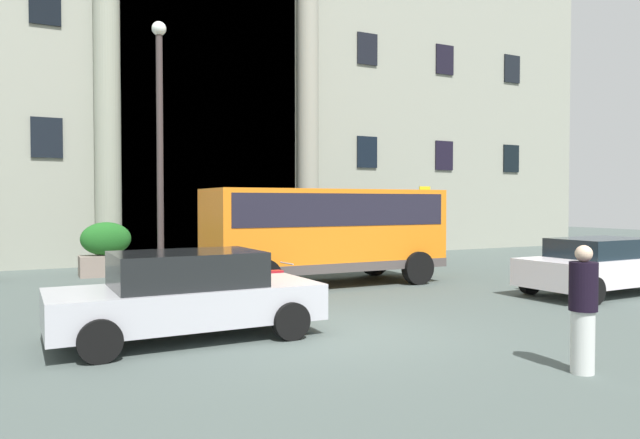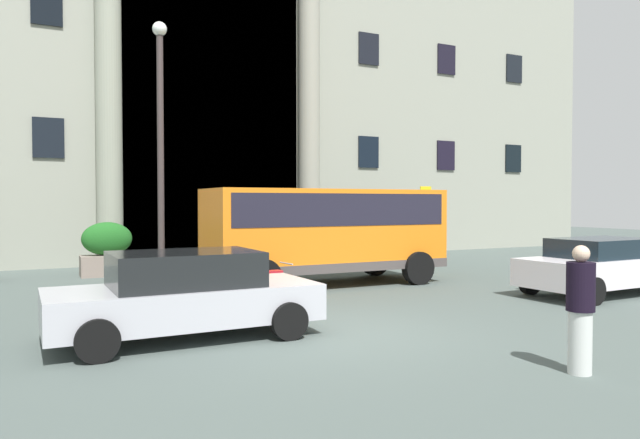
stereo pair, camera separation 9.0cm
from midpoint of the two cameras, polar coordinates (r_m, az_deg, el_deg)
ground_plane at (r=10.10m, az=2.52°, el=-11.50°), size 80.00×64.00×0.12m
office_building_facade at (r=27.62m, az=-16.20°, el=17.95°), size 41.66×9.69×20.04m
orange_minibus at (r=15.87m, az=0.76°, el=-0.78°), size 6.46×2.52×2.59m
bus_stop_sign at (r=19.79m, az=10.37°, el=0.12°), size 0.44×0.08×2.78m
hedge_planter_far_west at (r=20.26m, az=-7.24°, el=-2.39°), size 1.47×0.76×1.67m
hedge_planter_east at (r=23.06m, az=8.53°, el=-2.22°), size 2.08×0.89×1.40m
hedge_planter_west at (r=18.95m, az=-19.97°, el=-2.81°), size 1.54×0.86×1.64m
parked_hatchback_near at (r=15.74m, az=25.92°, el=-4.07°), size 4.34×2.06×1.37m
white_taxi_kerbside at (r=9.92m, az=-12.79°, el=-7.13°), size 4.35×2.06×1.43m
motorcycle_far_end at (r=12.81m, az=-5.67°, el=-6.33°), size 2.06×0.55×0.89m
pedestrian_man_red_shirt at (r=8.42m, az=24.39°, el=-8.00°), size 0.36×0.36×1.69m
lamppost_plaza_centre at (r=17.20m, az=-15.19°, el=8.41°), size 0.40×0.40×7.31m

